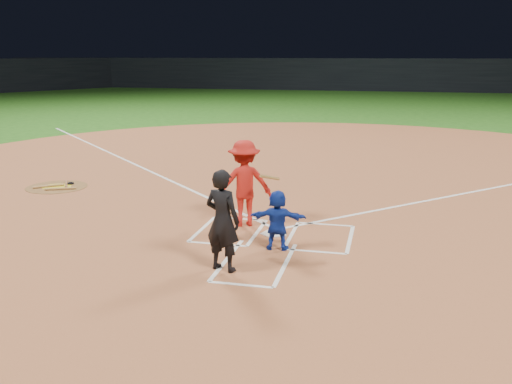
% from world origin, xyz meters
% --- Properties ---
extents(ground, '(120.00, 120.00, 0.00)m').
position_xyz_m(ground, '(0.00, 0.00, 0.00)').
color(ground, '#205415').
rests_on(ground, ground).
extents(home_plate_dirt, '(28.00, 28.00, 0.01)m').
position_xyz_m(home_plate_dirt, '(0.00, 6.00, 0.01)').
color(home_plate_dirt, '#975331').
rests_on(home_plate_dirt, ground).
extents(stadium_wall_far, '(80.00, 1.20, 3.20)m').
position_xyz_m(stadium_wall_far, '(0.00, 48.00, 1.60)').
color(stadium_wall_far, black).
rests_on(stadium_wall_far, ground).
extents(home_plate, '(0.60, 0.60, 0.02)m').
position_xyz_m(home_plate, '(0.00, 0.00, 0.02)').
color(home_plate, silver).
rests_on(home_plate, home_plate_dirt).
extents(on_deck_circle, '(1.70, 1.70, 0.01)m').
position_xyz_m(on_deck_circle, '(-6.88, 2.81, 0.02)').
color(on_deck_circle, brown).
rests_on(on_deck_circle, home_plate_dirt).
extents(on_deck_logo, '(0.80, 0.80, 0.00)m').
position_xyz_m(on_deck_logo, '(-6.88, 2.81, 0.02)').
color(on_deck_logo, gold).
rests_on(on_deck_logo, on_deck_circle).
extents(on_deck_bat_a, '(0.48, 0.75, 0.06)m').
position_xyz_m(on_deck_bat_a, '(-6.73, 3.06, 0.05)').
color(on_deck_bat_a, '#905B34').
rests_on(on_deck_bat_a, on_deck_circle).
extents(on_deck_bat_b, '(0.68, 0.59, 0.06)m').
position_xyz_m(on_deck_bat_b, '(-7.08, 2.71, 0.05)').
color(on_deck_bat_b, olive).
rests_on(on_deck_bat_b, on_deck_circle).
extents(on_deck_bat_c, '(0.79, 0.41, 0.06)m').
position_xyz_m(on_deck_bat_c, '(-6.58, 2.51, 0.05)').
color(on_deck_bat_c, '#A2753B').
rests_on(on_deck_bat_c, on_deck_circle).
extents(bat_weight_donut, '(0.19, 0.19, 0.05)m').
position_xyz_m(bat_weight_donut, '(-6.68, 3.21, 0.05)').
color(bat_weight_donut, black).
rests_on(bat_weight_donut, on_deck_circle).
extents(catcher, '(1.12, 0.41, 1.18)m').
position_xyz_m(catcher, '(0.25, -0.93, 0.60)').
color(catcher, '#1432A6').
rests_on(catcher, home_plate_dirt).
extents(umpire, '(0.76, 0.61, 1.81)m').
position_xyz_m(umpire, '(-0.47, -2.21, 0.92)').
color(umpire, black).
rests_on(umpire, home_plate_dirt).
extents(chalk_markings, '(28.35, 17.32, 0.01)m').
position_xyz_m(chalk_markings, '(0.00, 5.29, 0.01)').
color(chalk_markings, white).
rests_on(chalk_markings, home_plate_dirt).
extents(batter_at_plate, '(1.44, 1.12, 1.89)m').
position_xyz_m(batter_at_plate, '(-0.77, 0.49, 0.96)').
color(batter_at_plate, red).
rests_on(batter_at_plate, home_plate_dirt).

